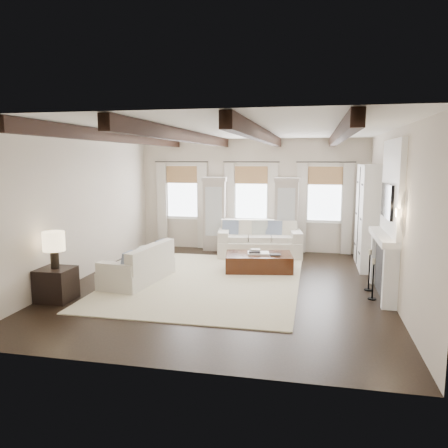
% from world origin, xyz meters
% --- Properties ---
extents(ground, '(7.50, 7.50, 0.00)m').
position_xyz_m(ground, '(0.00, 0.00, 0.00)').
color(ground, black).
rests_on(ground, ground).
extents(room_shell, '(6.54, 7.54, 3.22)m').
position_xyz_m(room_shell, '(0.75, 0.90, 1.89)').
color(room_shell, beige).
rests_on(room_shell, ground).
extents(area_rug, '(3.99, 5.01, 0.02)m').
position_xyz_m(area_rug, '(-0.49, 0.24, 0.01)').
color(area_rug, beige).
rests_on(area_rug, ground).
extents(sofa_back, '(2.37, 1.34, 0.96)m').
position_xyz_m(sofa_back, '(0.34, 3.03, 0.39)').
color(sofa_back, silver).
rests_on(sofa_back, ground).
extents(sofa_left, '(1.10, 2.00, 0.81)m').
position_xyz_m(sofa_left, '(-1.86, -0.07, 0.33)').
color(sofa_left, silver).
rests_on(sofa_left, ground).
extents(ottoman, '(1.68, 1.21, 0.41)m').
position_xyz_m(ottoman, '(0.52, 1.39, 0.20)').
color(ottoman, black).
rests_on(ottoman, ground).
extents(tray, '(0.56, 0.46, 0.04)m').
position_xyz_m(tray, '(0.51, 1.39, 0.43)').
color(tray, white).
rests_on(tray, ottoman).
extents(book_lower, '(0.29, 0.24, 0.04)m').
position_xyz_m(book_lower, '(0.43, 1.34, 0.47)').
color(book_lower, '#262628').
rests_on(book_lower, tray).
extents(book_upper, '(0.24, 0.20, 0.03)m').
position_xyz_m(book_upper, '(0.44, 1.42, 0.50)').
color(book_upper, beige).
rests_on(book_upper, book_lower).
extents(book_loose, '(0.27, 0.22, 0.03)m').
position_xyz_m(book_loose, '(0.92, 1.30, 0.42)').
color(book_loose, '#262628').
rests_on(book_loose, ottoman).
extents(side_table_front, '(0.62, 0.62, 0.62)m').
position_xyz_m(side_table_front, '(-2.93, -1.56, 0.31)').
color(side_table_front, black).
rests_on(side_table_front, ground).
extents(lamp_front, '(0.40, 0.40, 0.69)m').
position_xyz_m(lamp_front, '(-2.93, -1.56, 1.09)').
color(lamp_front, black).
rests_on(lamp_front, side_table_front).
extents(side_table_back, '(0.45, 0.45, 0.67)m').
position_xyz_m(side_table_back, '(-1.09, 3.71, 0.33)').
color(side_table_back, black).
rests_on(side_table_back, ground).
extents(lamp_back, '(0.40, 0.40, 0.69)m').
position_xyz_m(lamp_back, '(-1.09, 3.71, 1.14)').
color(lamp_back, black).
rests_on(lamp_back, side_table_back).
extents(candlestick_near, '(0.16, 0.16, 0.79)m').
position_xyz_m(candlestick_near, '(2.90, -0.31, 0.33)').
color(candlestick_near, black).
rests_on(candlestick_near, ground).
extents(candlestick_far, '(0.17, 0.17, 0.84)m').
position_xyz_m(candlestick_far, '(2.90, 0.29, 0.35)').
color(candlestick_far, black).
rests_on(candlestick_far, ground).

